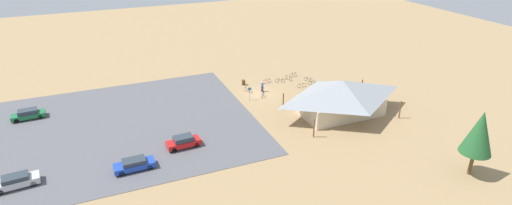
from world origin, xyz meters
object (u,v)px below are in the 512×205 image
object	(u,v)px
bicycle_purple_yard_left	(308,79)
trash_bin	(244,82)
car_silver_second_row	(16,181)
visitor_near_lot	(262,86)
bicycle_green_trailside	(313,83)
bicycle_yellow_front_row	(328,86)
bicycle_teal_lone_west	(263,95)
car_red_front_row	(183,142)
bicycle_silver_lone_east	(288,78)
bicycle_orange_yard_center	(248,90)
bicycle_red_edge_south	(293,75)
car_green_far_end	(28,114)
bicycle_black_near_porch	(280,80)
car_blue_aisle_side	(134,164)
bike_pavilion	(341,95)
bicycle_white_by_bin	(302,85)
lot_sign	(250,92)
bicycle_silver_mid_cluster	(267,81)
bicycle_blue_yard_right	(341,87)
pine_mideast	(479,133)

from	to	relation	value
bicycle_purple_yard_left	trash_bin	bearing A→B (deg)	-13.99
car_silver_second_row	visitor_near_lot	bearing A→B (deg)	-158.57
bicycle_green_trailside	bicycle_yellow_front_row	bearing A→B (deg)	124.45
bicycle_teal_lone_west	car_red_front_row	xyz separation A→B (m)	(15.59, 10.46, 0.41)
bicycle_silver_lone_east	bicycle_orange_yard_center	size ratio (longest dim) A/B	1.12
bicycle_red_edge_south	car_green_far_end	bearing A→B (deg)	0.17
trash_bin	car_silver_second_row	bearing A→B (deg)	28.11
car_red_front_row	car_silver_second_row	bearing A→B (deg)	3.60
trash_bin	bicycle_silver_lone_east	size ratio (longest dim) A/B	0.52
car_red_front_row	car_green_far_end	bearing A→B (deg)	-41.31
bicycle_teal_lone_west	bicycle_black_near_porch	size ratio (longest dim) A/B	0.80
bicycle_orange_yard_center	car_blue_aisle_side	distance (m)	26.00
bike_pavilion	bicycle_green_trailside	distance (m)	11.97
bicycle_teal_lone_west	bicycle_yellow_front_row	distance (m)	11.70
bicycle_orange_yard_center	visitor_near_lot	world-z (taller)	visitor_near_lot
bicycle_white_by_bin	bicycle_green_trailside	bearing A→B (deg)	-173.19
bicycle_silver_lone_east	lot_sign	bearing A→B (deg)	28.73
bicycle_red_edge_south	car_blue_aisle_side	world-z (taller)	car_blue_aisle_side
bicycle_white_by_bin	bicycle_silver_mid_cluster	size ratio (longest dim) A/B	1.05
bicycle_silver_lone_east	bicycle_blue_yard_right	xyz separation A→B (m)	(-6.47, 7.01, 0.02)
bicycle_red_edge_south	bicycle_green_trailside	bearing A→B (deg)	105.42
bike_pavilion	visitor_near_lot	distance (m)	14.29
bicycle_purple_yard_left	bicycle_orange_yard_center	world-z (taller)	bicycle_orange_yard_center
bicycle_teal_lone_west	bicycle_green_trailside	distance (m)	10.20
car_green_far_end	bicycle_green_trailside	bearing A→B (deg)	174.09
bicycle_silver_mid_cluster	car_green_far_end	distance (m)	37.42
bicycle_green_trailside	car_red_front_row	size ratio (longest dim) A/B	0.33
bicycle_black_near_porch	bicycle_yellow_front_row	world-z (taller)	bicycle_yellow_front_row
trash_bin	lot_sign	world-z (taller)	lot_sign
car_blue_aisle_side	car_green_far_end	bearing A→B (deg)	-57.22
bicycle_teal_lone_west	bicycle_yellow_front_row	size ratio (longest dim) A/B	0.91
bicycle_teal_lone_west	car_silver_second_row	bearing A→B (deg)	18.81
bicycle_purple_yard_left	visitor_near_lot	bearing A→B (deg)	7.13
lot_sign	bicycle_red_edge_south	distance (m)	12.96
car_blue_aisle_side	car_red_front_row	world-z (taller)	car_red_front_row
lot_sign	bicycle_silver_lone_east	bearing A→B (deg)	-151.27
bicycle_white_by_bin	car_red_front_row	world-z (taller)	car_red_front_row
lot_sign	pine_mideast	world-z (taller)	pine_mideast
bicycle_teal_lone_west	car_green_far_end	world-z (taller)	car_green_far_end
bicycle_purple_yard_left	bicycle_blue_yard_right	size ratio (longest dim) A/B	0.81
car_blue_aisle_side	lot_sign	bearing A→B (deg)	-146.52
pine_mideast	visitor_near_lot	distance (m)	33.45
bicycle_purple_yard_left	car_blue_aisle_side	bearing A→B (deg)	27.03
lot_sign	bicycle_teal_lone_west	bearing A→B (deg)	-174.06
bicycle_yellow_front_row	pine_mideast	bearing A→B (deg)	92.45
car_blue_aisle_side	bicycle_green_trailside	bearing A→B (deg)	-155.55
bicycle_silver_mid_cluster	car_red_front_row	distance (m)	24.42
bicycle_green_trailside	bicycle_blue_yard_right	bearing A→B (deg)	136.27
car_blue_aisle_side	bike_pavilion	bearing A→B (deg)	-174.07
visitor_near_lot	bicycle_white_by_bin	bearing A→B (deg)	172.26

